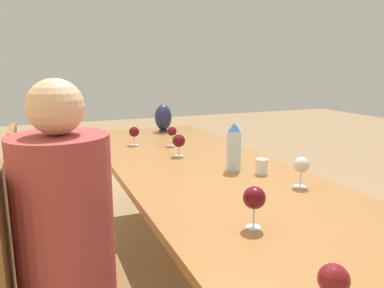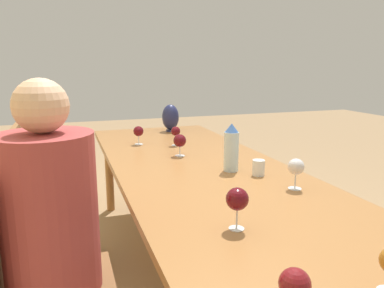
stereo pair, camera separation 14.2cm
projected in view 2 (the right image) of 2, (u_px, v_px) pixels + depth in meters
The scene contains 14 objects.
ground_plane at pixel (204, 284), 2.27m from camera, with size 14.00×14.00×0.00m, color #937551.
dining_table at pixel (205, 179), 2.13m from camera, with size 2.96×0.99×0.72m.
water_bottle at pixel (231, 148), 2.06m from camera, with size 0.08×0.08×0.27m.
water_tumbler at pixel (259, 168), 1.99m from camera, with size 0.07×0.07×0.08m.
vase at pixel (170, 117), 3.29m from camera, with size 0.15×0.15×0.24m.
wine_glass_0 at pixel (176, 132), 2.71m from camera, with size 0.07×0.07×0.14m.
wine_glass_1 at pixel (180, 141), 2.40m from camera, with size 0.08×0.08×0.14m.
wine_glass_2 at pixel (296, 167), 1.76m from camera, with size 0.08×0.08×0.15m.
wine_glass_4 at pixel (295, 285), 0.84m from camera, with size 0.07×0.07×0.14m.
wine_glass_5 at pixel (237, 200), 1.33m from camera, with size 0.08×0.08×0.16m.
wine_glass_7 at pixel (138, 132), 2.75m from camera, with size 0.08×0.08×0.14m.
chair_near at pixel (34, 280), 1.40m from camera, with size 0.44×0.44×0.96m.
chair_far at pixel (45, 198), 2.26m from camera, with size 0.44×0.44×0.96m.
person_near at pixel (56, 237), 1.39m from camera, with size 0.35×0.35×1.26m.
Camera 2 is at (-1.91, 0.73, 1.30)m, focal length 35.00 mm.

